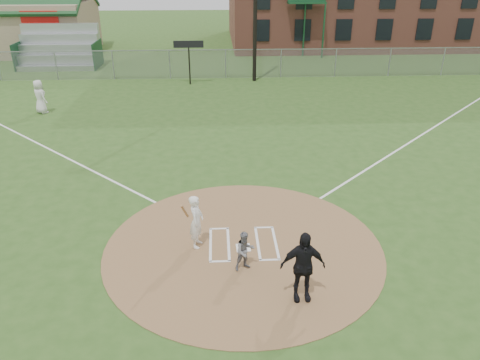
{
  "coord_description": "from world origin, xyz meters",
  "views": [
    {
      "loc": [
        -0.72,
        -11.92,
        7.98
      ],
      "look_at": [
        0.0,
        2.0,
        1.3
      ],
      "focal_mm": 35.0,
      "sensor_mm": 36.0,
      "label": 1
    }
  ],
  "objects_px": {
    "catcher": "(245,251)",
    "umpire": "(303,266)",
    "home_plate": "(243,248)",
    "ondeck_player": "(40,97)",
    "batter_at_plate": "(196,221)"
  },
  "relations": [
    {
      "from": "catcher",
      "to": "ondeck_player",
      "type": "height_order",
      "value": "ondeck_player"
    },
    {
      "from": "home_plate",
      "to": "umpire",
      "type": "distance_m",
      "value": 2.85
    },
    {
      "from": "home_plate",
      "to": "catcher",
      "type": "bearing_deg",
      "value": -90.52
    },
    {
      "from": "home_plate",
      "to": "catcher",
      "type": "distance_m",
      "value": 1.16
    },
    {
      "from": "catcher",
      "to": "ondeck_player",
      "type": "distance_m",
      "value": 18.47
    },
    {
      "from": "home_plate",
      "to": "ondeck_player",
      "type": "xyz_separation_m",
      "value": [
        -10.53,
        14.17,
        0.9
      ]
    },
    {
      "from": "catcher",
      "to": "batter_at_plate",
      "type": "height_order",
      "value": "batter_at_plate"
    },
    {
      "from": "home_plate",
      "to": "catcher",
      "type": "relative_size",
      "value": 0.36
    },
    {
      "from": "batter_at_plate",
      "to": "home_plate",
      "type": "bearing_deg",
      "value": -9.39
    },
    {
      "from": "umpire",
      "to": "home_plate",
      "type": "bearing_deg",
      "value": 119.52
    },
    {
      "from": "catcher",
      "to": "umpire",
      "type": "bearing_deg",
      "value": -66.47
    },
    {
      "from": "catcher",
      "to": "umpire",
      "type": "distance_m",
      "value": 1.93
    },
    {
      "from": "umpire",
      "to": "batter_at_plate",
      "type": "height_order",
      "value": "umpire"
    },
    {
      "from": "catcher",
      "to": "umpire",
      "type": "xyz_separation_m",
      "value": [
        1.36,
        -1.32,
        0.38
      ]
    },
    {
      "from": "ondeck_player",
      "to": "batter_at_plate",
      "type": "xyz_separation_m",
      "value": [
        9.14,
        -13.94,
        -0.06
      ]
    }
  ]
}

